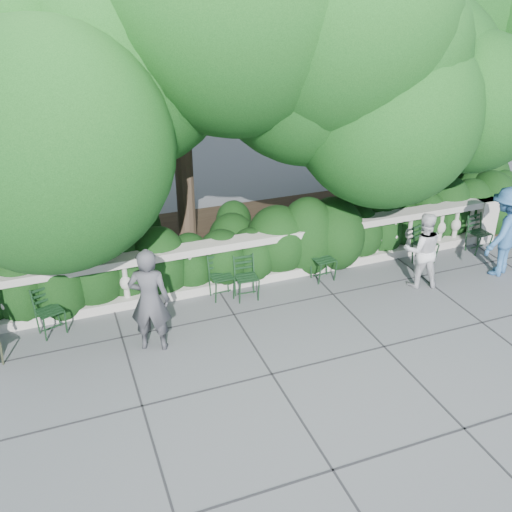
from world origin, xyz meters
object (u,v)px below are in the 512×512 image
object	(u,v)px
chair_a	(57,337)
person_casual_man	(422,250)
person_older_blue	(504,232)
chair_b	(249,302)
chair_e	(429,266)
person_woman_grey	(150,300)
chair_f	(481,254)
chair_d	(326,282)
chair_c	(225,301)

from	to	relation	value
chair_a	person_casual_man	size ratio (longest dim) A/B	0.56
chair_a	person_older_blue	bearing A→B (deg)	-24.41
person_casual_man	chair_b	bearing A→B (deg)	8.89
chair_b	chair_e	world-z (taller)	same
person_woman_grey	person_casual_man	distance (m)	5.28
chair_f	person_casual_man	bearing A→B (deg)	-168.67
chair_e	person_woman_grey	world-z (taller)	person_woman_grey
chair_e	person_casual_man	xyz separation A→B (m)	(-0.70, -0.59, 0.76)
chair_b	chair_f	bearing A→B (deg)	4.47
chair_e	person_older_blue	world-z (taller)	person_older_blue
chair_f	person_casual_man	size ratio (longest dim) A/B	0.56
chair_d	person_older_blue	xyz separation A→B (m)	(3.42, -0.87, 0.92)
chair_d	person_woman_grey	size ratio (longest dim) A/B	0.47
chair_b	person_woman_grey	bearing A→B (deg)	-154.90
chair_f	person_woman_grey	xyz separation A→B (m)	(-7.36, -0.82, 0.89)
chair_a	person_older_blue	world-z (taller)	person_older_blue
person_woman_grey	chair_a	bearing A→B (deg)	-8.59
chair_b	chair_e	size ratio (longest dim) A/B	1.00
chair_a	person_woman_grey	xyz separation A→B (m)	(1.48, -0.86, 0.89)
chair_a	chair_b	bearing A→B (deg)	-20.65
chair_b	person_casual_man	xyz separation A→B (m)	(3.33, -0.56, 0.76)
person_casual_man	person_older_blue	size ratio (longest dim) A/B	0.82
chair_e	person_woman_grey	xyz separation A→B (m)	(-5.97, -0.78, 0.89)
chair_c	person_older_blue	world-z (taller)	person_older_blue
chair_b	chair_c	world-z (taller)	same
chair_e	person_older_blue	xyz separation A→B (m)	(1.09, -0.74, 0.92)
chair_f	chair_b	bearing A→B (deg)	175.33
chair_f	person_woman_grey	bearing A→B (deg)	-178.97
chair_d	person_casual_man	distance (m)	1.94
chair_c	chair_b	bearing A→B (deg)	-28.42
person_older_blue	chair_e	bearing A→B (deg)	-58.17
person_woman_grey	chair_c	bearing A→B (deg)	-126.44
chair_d	person_woman_grey	distance (m)	3.85
chair_d	person_casual_man	xyz separation A→B (m)	(1.63, -0.71, 0.76)
chair_b	person_casual_man	bearing A→B (deg)	-5.79
chair_a	chair_e	bearing A→B (deg)	-19.53
person_woman_grey	person_older_blue	xyz separation A→B (m)	(7.06, 0.04, 0.03)
chair_b	person_woman_grey	distance (m)	2.27
chair_e	person_woman_grey	size ratio (longest dim) A/B	0.47
chair_d	chair_f	world-z (taller)	same
chair_d	person_casual_man	world-z (taller)	person_casual_man
person_woman_grey	person_older_blue	size ratio (longest dim) A/B	0.97
chair_c	person_woman_grey	xyz separation A→B (m)	(-1.54, -0.96, 0.89)
person_casual_man	person_older_blue	bearing A→B (deg)	-166.55
chair_f	person_woman_grey	size ratio (longest dim) A/B	0.47
chair_e	chair_b	bearing A→B (deg)	161.21
chair_f	chair_c	bearing A→B (deg)	173.33
chair_d	person_older_blue	world-z (taller)	person_older_blue
chair_b	chair_c	bearing A→B (deg)	157.99
chair_d	chair_f	bearing A→B (deg)	-5.83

